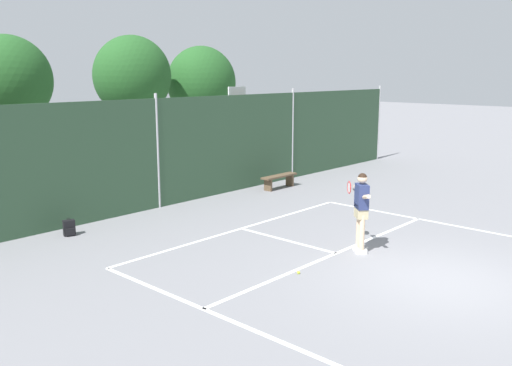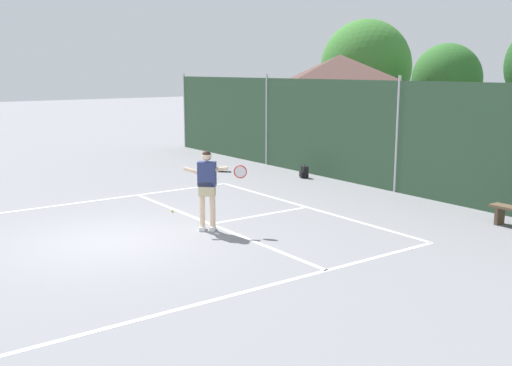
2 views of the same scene
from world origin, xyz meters
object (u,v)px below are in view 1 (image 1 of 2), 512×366
Objects in this scene: basketball_hoop at (236,119)px; courtside_bench at (279,178)px; tennis_ball at (298,272)px; backpack_black at (69,228)px; tennis_player at (361,205)px.

basketball_hoop is 3.12m from courtside_bench.
tennis_ball is 0.14× the size of backpack_black.
backpack_black is 8.05m from courtside_bench.
backpack_black is (-3.85, 6.15, -0.92)m from tennis_player.
backpack_black is at bearing 106.56° from tennis_ball.
tennis_player reaches higher than backpack_black.
tennis_ball is at bearing -128.67° from basketball_hoop.
tennis_player reaches higher than courtside_bench.
courtside_bench is at bearing -97.11° from basketball_hoop.
basketball_hoop reaches higher than backpack_black.
basketball_hoop reaches higher than tennis_ball.
tennis_player is 7.32m from backpack_black.
tennis_ball is (-6.56, -8.20, -2.28)m from basketball_hoop.
tennis_ball is 8.53m from courtside_bench.
backpack_black is 0.29× the size of courtside_bench.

